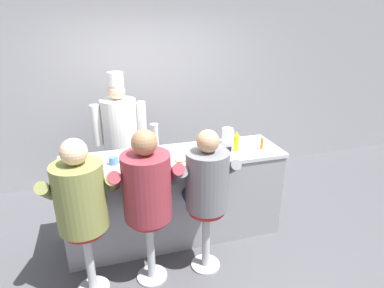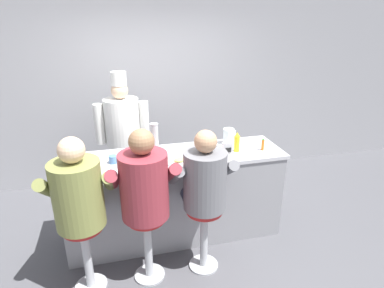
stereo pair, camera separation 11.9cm
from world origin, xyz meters
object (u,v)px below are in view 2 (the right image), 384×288
(diner_seated_olive, at_px, (79,197))
(coffee_mug_white, at_px, (206,153))
(coffee_mug_blue, at_px, (114,159))
(hot_sauce_bottle_orange, at_px, (263,145))
(napkin_dispenser_chrome, at_px, (227,149))
(mustard_bottle_yellow, at_px, (237,142))
(water_pitcher_clear, at_px, (229,136))
(cook_in_whites_near, at_px, (123,133))
(breakfast_plate, at_px, (180,161))
(diner_seated_maroon, at_px, (144,189))
(cereal_bowl, at_px, (86,170))
(cup_stack_steel, at_px, (155,140))
(ketchup_bottle_red, at_px, (213,150))
(diner_seated_grey, at_px, (204,184))

(diner_seated_olive, bearing_deg, coffee_mug_white, 18.68)
(coffee_mug_blue, xyz_separation_m, diner_seated_olive, (-0.31, -0.51, -0.10))
(hot_sauce_bottle_orange, xyz_separation_m, napkin_dispenser_chrome, (-0.43, -0.04, 0.01))
(mustard_bottle_yellow, relative_size, water_pitcher_clear, 1.23)
(coffee_mug_blue, distance_m, napkin_dispenser_chrome, 1.18)
(mustard_bottle_yellow, height_order, diner_seated_olive, diner_seated_olive)
(napkin_dispenser_chrome, distance_m, cook_in_whites_near, 1.51)
(breakfast_plate, height_order, cook_in_whites_near, cook_in_whites_near)
(coffee_mug_blue, bearing_deg, diner_seated_maroon, -64.34)
(diner_seated_maroon, bearing_deg, cereal_bowl, 145.53)
(cup_stack_steel, relative_size, diner_seated_olive, 0.24)
(hot_sauce_bottle_orange, relative_size, cereal_bowl, 0.86)
(mustard_bottle_yellow, bearing_deg, ketchup_bottle_red, -153.49)
(water_pitcher_clear, height_order, cereal_bowl, water_pitcher_clear)
(hot_sauce_bottle_orange, height_order, water_pitcher_clear, water_pitcher_clear)
(cereal_bowl, bearing_deg, napkin_dispenser_chrome, 2.38)
(diner_seated_grey, bearing_deg, cook_in_whites_near, 113.67)
(ketchup_bottle_red, bearing_deg, cup_stack_steel, 157.46)
(coffee_mug_white, xyz_separation_m, napkin_dispenser_chrome, (0.23, -0.02, 0.03))
(water_pitcher_clear, xyz_separation_m, napkin_dispenser_chrome, (-0.13, -0.32, -0.02))
(coffee_mug_white, bearing_deg, water_pitcher_clear, 39.92)
(ketchup_bottle_red, xyz_separation_m, breakfast_plate, (-0.34, 0.02, -0.10))
(coffee_mug_white, distance_m, napkin_dispenser_chrome, 0.23)
(coffee_mug_blue, xyz_separation_m, cook_in_whites_near, (0.14, 0.99, -0.08))
(breakfast_plate, xyz_separation_m, diner_seated_olive, (-0.96, -0.35, -0.07))
(breakfast_plate, bearing_deg, cook_in_whites_near, 113.71)
(cereal_bowl, distance_m, diner_seated_maroon, 0.61)
(ketchup_bottle_red, height_order, napkin_dispenser_chrome, ketchup_bottle_red)
(hot_sauce_bottle_orange, xyz_separation_m, water_pitcher_clear, (-0.30, 0.28, 0.03))
(napkin_dispenser_chrome, height_order, diner_seated_olive, diner_seated_olive)
(hot_sauce_bottle_orange, relative_size, cook_in_whites_near, 0.07)
(diner_seated_olive, distance_m, cook_in_whites_near, 1.57)
(hot_sauce_bottle_orange, distance_m, napkin_dispenser_chrome, 0.43)
(napkin_dispenser_chrome, xyz_separation_m, diner_seated_grey, (-0.38, -0.41, -0.15))
(water_pitcher_clear, distance_m, diner_seated_grey, 0.90)
(cereal_bowl, height_order, cup_stack_steel, cup_stack_steel)
(cup_stack_steel, bearing_deg, coffee_mug_white, -14.87)
(diner_seated_olive, height_order, diner_seated_maroon, diner_seated_maroon)
(mustard_bottle_yellow, bearing_deg, napkin_dispenser_chrome, -149.12)
(cereal_bowl, bearing_deg, diner_seated_grey, -18.24)
(ketchup_bottle_red, height_order, coffee_mug_white, ketchup_bottle_red)
(ketchup_bottle_red, xyz_separation_m, coffee_mug_white, (-0.05, 0.10, -0.07))
(breakfast_plate, xyz_separation_m, napkin_dispenser_chrome, (0.53, 0.06, 0.06))
(mustard_bottle_yellow, xyz_separation_m, cook_in_whites_near, (-1.17, 1.01, -0.14))
(diner_seated_grey, bearing_deg, coffee_mug_blue, 147.32)
(ketchup_bottle_red, bearing_deg, diner_seated_grey, -120.16)
(diner_seated_olive, bearing_deg, breakfast_plate, 19.95)
(cereal_bowl, xyz_separation_m, coffee_mug_white, (1.20, 0.08, 0.02))
(breakfast_plate, bearing_deg, cereal_bowl, -179.95)
(mustard_bottle_yellow, bearing_deg, hot_sauce_bottle_orange, -7.34)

